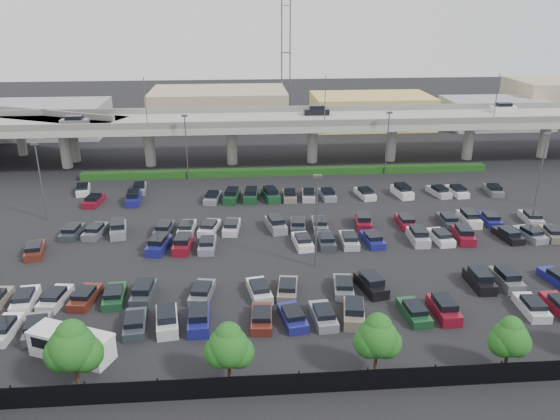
{
  "coord_description": "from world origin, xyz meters",
  "views": [
    {
      "loc": [
        -7.86,
        -59.94,
        26.76
      ],
      "look_at": [
        -2.87,
        3.93,
        2.0
      ],
      "focal_mm": 35.0,
      "sensor_mm": 36.0,
      "label": 1
    }
  ],
  "objects": [
    {
      "name": "ground",
      "position": [
        0.0,
        0.0,
        0.0
      ],
      "size": [
        280.0,
        280.0,
        0.0
      ],
      "primitive_type": "plane",
      "color": "black"
    },
    {
      "name": "overpass",
      "position": [
        -0.21,
        32.01,
        6.97
      ],
      "size": [
        150.0,
        13.0,
        15.8
      ],
      "color": "gray",
      "rests_on": "ground"
    },
    {
      "name": "hedge",
      "position": [
        0.0,
        25.0,
        0.55
      ],
      "size": [
        66.0,
        1.6,
        1.1
      ],
      "primitive_type": "cube",
      "color": "#103812",
      "rests_on": "ground"
    },
    {
      "name": "fence",
      "position": [
        -0.05,
        -28.0,
        0.9
      ],
      "size": [
        70.0,
        0.1,
        2.0
      ],
      "color": "black",
      "rests_on": "ground"
    },
    {
      "name": "tree_row",
      "position": [
        0.7,
        -26.53,
        3.52
      ],
      "size": [
        65.07,
        3.66,
        5.94
      ],
      "color": "#332316",
      "rests_on": "ground"
    },
    {
      "name": "shuttle_bus",
      "position": [
        -21.56,
        -22.15,
        1.2
      ],
      "size": [
        7.24,
        4.96,
        2.21
      ],
      "color": "silver",
      "rests_on": "ground"
    },
    {
      "name": "parked_cars",
      "position": [
        0.14,
        -3.61,
        0.61
      ],
      "size": [
        63.08,
        41.66,
        1.67
      ],
      "color": "white",
      "rests_on": "ground"
    },
    {
      "name": "light_poles",
      "position": [
        -4.13,
        2.0,
        6.24
      ],
      "size": [
        66.9,
        48.38,
        10.3
      ],
      "color": "#4E4E53",
      "rests_on": "ground"
    },
    {
      "name": "distant_buildings",
      "position": [
        12.38,
        61.81,
        3.74
      ],
      "size": [
        138.0,
        24.0,
        9.0
      ],
      "color": "gray",
      "rests_on": "ground"
    },
    {
      "name": "comm_tower",
      "position": [
        4.0,
        74.0,
        15.61
      ],
      "size": [
        2.4,
        2.4,
        30.0
      ],
      "color": "#4E4E53",
      "rests_on": "ground"
    }
  ]
}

